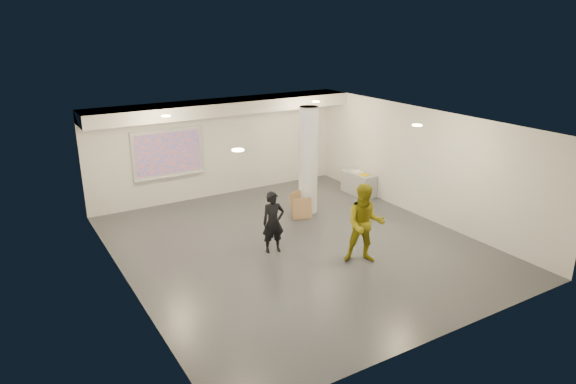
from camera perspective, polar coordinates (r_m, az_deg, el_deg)
floor at (r=12.53m, az=0.95°, el=-5.93°), size 8.00×9.00×0.01m
ceiling at (r=11.60m, az=1.03°, el=7.67°), size 8.00×9.00×0.01m
wall_back at (r=15.83m, az=-7.72°, el=4.93°), size 8.00×0.01×3.00m
wall_front at (r=8.78m, az=16.92°, el=-7.23°), size 8.00×0.01×3.00m
wall_left at (r=10.54m, az=-17.80°, el=-2.91°), size 0.01×9.00×3.00m
wall_right at (r=14.42m, az=14.60°, el=3.13°), size 0.01×9.00×3.00m
soffit_band at (r=15.08m, az=-7.09°, el=9.39°), size 8.00×1.10×0.36m
downlight_nw at (r=12.94m, az=-13.41°, el=8.22°), size 0.22×0.22×0.02m
downlight_ne at (r=14.86m, az=3.12°, el=9.99°), size 0.22×0.22×0.02m
downlight_sw at (r=9.29m, az=-5.59°, el=4.66°), size 0.22×0.22×0.02m
downlight_se at (r=11.82m, az=14.15°, el=7.21°), size 0.22×0.22×0.02m
column at (r=14.21m, az=2.26°, el=3.50°), size 0.52×0.52×3.00m
projection_screen at (r=15.24m, az=-13.18°, el=4.17°), size 2.10×0.13×1.42m
credenza at (r=16.18m, az=7.85°, el=0.96°), size 0.53×1.19×0.68m
papers_stack at (r=16.18m, az=7.68°, el=2.27°), size 0.35×0.41×0.02m
postit_pad at (r=15.87m, az=8.51°, el=1.92°), size 0.21×0.28×0.03m
cardboard_back at (r=14.31m, az=1.10°, el=-1.24°), size 0.64×0.37×0.69m
cardboard_front at (r=14.03m, az=1.57°, el=-1.86°), size 0.56×0.31×0.59m
woman at (r=11.94m, az=-1.65°, el=-3.38°), size 0.59×0.45×1.47m
man at (r=11.51m, az=8.55°, el=-3.51°), size 1.11×1.05×1.82m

